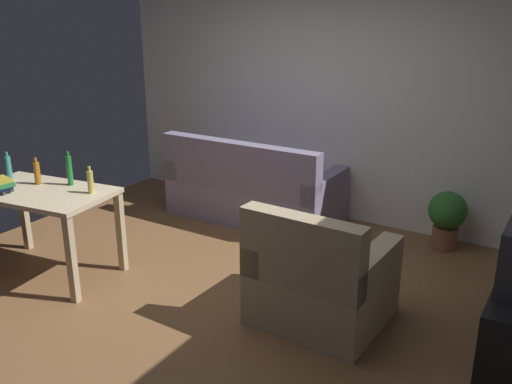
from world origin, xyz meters
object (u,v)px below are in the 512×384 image
object	(u,v)px
bottle_tall	(8,168)
bottle_squat	(90,182)
potted_plant	(447,216)
bottle_green	(69,170)
armchair	(319,282)
desk	(41,203)
bottle_amber	(37,173)
couch	(252,192)

from	to	relation	value
bottle_tall	bottle_squat	bearing A→B (deg)	7.86
potted_plant	bottle_tall	world-z (taller)	bottle_tall
bottle_green	bottle_squat	bearing A→B (deg)	-11.17
bottle_tall	bottle_squat	distance (m)	0.90
armchair	bottle_squat	distance (m)	2.03
desk	bottle_tall	bearing A→B (deg)	166.02
potted_plant	bottle_amber	bearing A→B (deg)	-143.24
armchair	bottle_squat	size ratio (longest dim) A/B	4.05
potted_plant	bottle_tall	size ratio (longest dim) A/B	2.22
desk	bottle_tall	distance (m)	0.52
couch	desk	xyz separation A→B (m)	(-0.84, -2.02, 0.34)
bottle_amber	couch	bearing A→B (deg)	62.63
armchair	couch	bearing A→B (deg)	-42.88
couch	bottle_amber	distance (m)	2.23
bottle_green	bottle_squat	world-z (taller)	bottle_green
desk	bottle_green	size ratio (longest dim) A/B	4.31
armchair	bottle_amber	size ratio (longest dim) A/B	3.95
armchair	potted_plant	bearing A→B (deg)	-102.76
couch	potted_plant	distance (m)	2.02
bottle_tall	bottle_green	xyz separation A→B (m)	(0.57, 0.19, 0.02)
bottle_amber	bottle_squat	distance (m)	0.58
armchair	bottle_squat	world-z (taller)	bottle_squat
potted_plant	bottle_squat	xyz separation A→B (m)	(-2.40, -2.16, 0.53)
couch	potted_plant	world-z (taller)	couch
potted_plant	bottle_green	bearing A→B (deg)	-142.37
couch	bottle_squat	world-z (taller)	bottle_squat
couch	desk	world-z (taller)	couch
bottle_amber	bottle_green	xyz separation A→B (m)	(0.26, 0.13, 0.03)
couch	desk	size ratio (longest dim) A/B	1.44
armchair	bottle_green	distance (m)	2.33
desk	couch	bearing A→B (deg)	59.88
armchair	bottle_tall	world-z (taller)	bottle_tall
potted_plant	bottle_tall	bearing A→B (deg)	-145.27
desk	bottle_squat	world-z (taller)	bottle_squat
couch	bottle_tall	distance (m)	2.43
potted_plant	armchair	world-z (taller)	armchair
potted_plant	bottle_squat	world-z (taller)	bottle_squat
potted_plant	bottle_squat	distance (m)	3.28
armchair	bottle_tall	xyz separation A→B (m)	(-2.82, -0.47, 0.55)
bottle_green	bottle_squat	distance (m)	0.33
bottle_tall	bottle_squat	xyz separation A→B (m)	(0.89, 0.12, -0.01)
desk	bottle_squat	size ratio (longest dim) A/B	5.59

